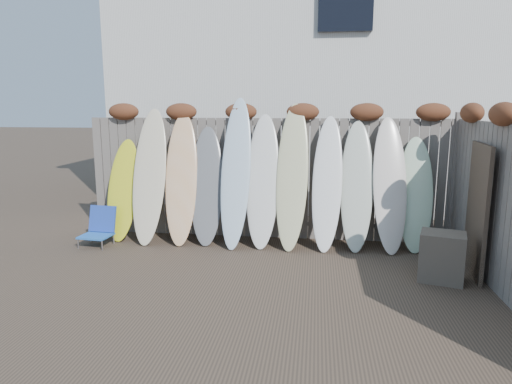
# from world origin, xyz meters

# --- Properties ---
(ground) EXTENTS (80.00, 80.00, 0.00)m
(ground) POSITION_xyz_m (0.00, 0.00, 0.00)
(ground) COLOR #493A2D
(back_fence) EXTENTS (6.05, 0.28, 2.24)m
(back_fence) POSITION_xyz_m (0.06, 2.39, 1.18)
(back_fence) COLOR slate
(back_fence) RESTS_ON ground
(right_fence) EXTENTS (0.28, 4.40, 2.24)m
(right_fence) POSITION_xyz_m (2.99, 0.25, 1.14)
(right_fence) COLOR slate
(right_fence) RESTS_ON ground
(house) EXTENTS (8.50, 5.50, 6.33)m
(house) POSITION_xyz_m (0.50, 6.50, 3.20)
(house) COLOR silver
(house) RESTS_ON ground
(beach_chair) EXTENTS (0.50, 0.53, 0.61)m
(beach_chair) POSITION_xyz_m (-2.59, 1.62, 0.28)
(beach_chair) COLOR blue
(beach_chair) RESTS_ON ground
(wooden_crate) EXTENTS (0.64, 0.57, 0.62)m
(wooden_crate) POSITION_xyz_m (2.44, 0.73, 0.31)
(wooden_crate) COLOR #4B4238
(wooden_crate) RESTS_ON ground
(lattice_panel) EXTENTS (0.20, 1.15, 1.72)m
(lattice_panel) POSITION_xyz_m (2.94, 1.10, 0.86)
(lattice_panel) COLOR #3D2B25
(lattice_panel) RESTS_ON ground
(surfboard_0) EXTENTS (0.59, 0.64, 1.66)m
(surfboard_0) POSITION_xyz_m (-2.33, 2.01, 0.83)
(surfboard_0) COLOR yellow
(surfboard_0) RESTS_ON ground
(surfboard_1) EXTENTS (0.56, 0.77, 2.16)m
(surfboard_1) POSITION_xyz_m (-1.84, 1.94, 1.08)
(surfboard_1) COLOR beige
(surfboard_1) RESTS_ON ground
(surfboard_2) EXTENTS (0.58, 0.78, 2.09)m
(surfboard_2) POSITION_xyz_m (-1.31, 1.97, 1.04)
(surfboard_2) COLOR #FFDE90
(surfboard_2) RESTS_ON ground
(surfboard_3) EXTENTS (0.59, 0.72, 1.87)m
(surfboard_3) POSITION_xyz_m (-0.90, 1.99, 0.94)
(surfboard_3) COLOR slate
(surfboard_3) RESTS_ON ground
(surfboard_4) EXTENTS (0.51, 0.84, 2.33)m
(surfboard_4) POSITION_xyz_m (-0.42, 1.93, 1.17)
(surfboard_4) COLOR silver
(surfboard_4) RESTS_ON ground
(surfboard_5) EXTENTS (0.52, 0.74, 2.07)m
(surfboard_5) POSITION_xyz_m (0.00, 1.98, 1.04)
(surfboard_5) COLOR silver
(surfboard_5) RESTS_ON ground
(surfboard_6) EXTENTS (0.55, 0.82, 2.25)m
(surfboard_6) POSITION_xyz_m (0.47, 1.96, 1.12)
(surfboard_6) COLOR beige
(surfboard_6) RESTS_ON ground
(surfboard_7) EXTENTS (0.53, 0.77, 2.05)m
(surfboard_7) POSITION_xyz_m (1.01, 1.94, 1.02)
(surfboard_7) COLOR white
(surfboard_7) RESTS_ON ground
(surfboard_8) EXTENTS (0.52, 0.72, 1.97)m
(surfboard_8) POSITION_xyz_m (1.46, 1.99, 0.99)
(surfboard_8) COLOR silver
(surfboard_8) RESTS_ON ground
(surfboard_9) EXTENTS (0.57, 0.77, 2.04)m
(surfboard_9) POSITION_xyz_m (1.95, 1.96, 1.02)
(surfboard_9) COLOR silver
(surfboard_9) RESTS_ON ground
(surfboard_10) EXTENTS (0.55, 0.65, 1.73)m
(surfboard_10) POSITION_xyz_m (2.35, 2.04, 0.87)
(surfboard_10) COLOR #BEDEBB
(surfboard_10) RESTS_ON ground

